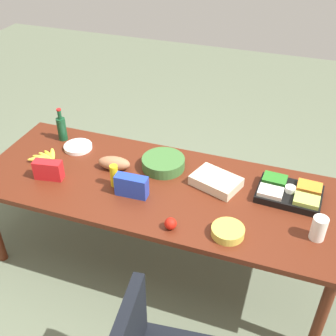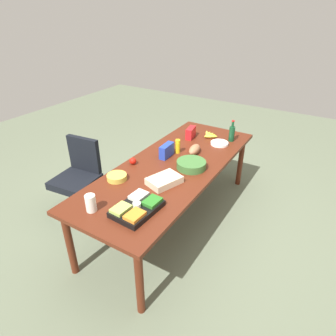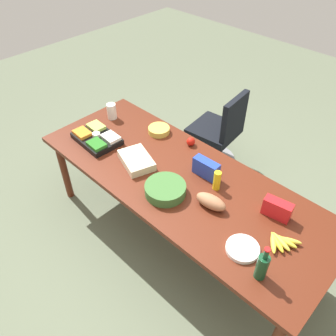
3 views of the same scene
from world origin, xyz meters
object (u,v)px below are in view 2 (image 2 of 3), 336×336
object	(u,v)px
salad_bowl	(191,165)
chip_bag_blue	(167,151)
office_chair	(79,185)
sheet_cake	(164,180)
banana_bunch	(209,135)
wine_bottle	(232,133)
mayo_jar	(91,203)
chip_bag_red	(191,133)
conference_table	(173,170)
chip_bowl	(117,177)
apple_red	(133,161)
paper_plate_stack	(219,143)
bread_loaf	(194,149)
veggie_tray	(137,208)
mustard_bottle	(178,146)

from	to	relation	value
salad_bowl	chip_bag_blue	size ratio (longest dim) A/B	1.43
office_chair	sheet_cake	size ratio (longest dim) A/B	2.90
banana_bunch	wine_bottle	size ratio (longest dim) A/B	0.80
mayo_jar	chip_bag_red	size ratio (longest dim) A/B	0.78
conference_table	chip_bowl	size ratio (longest dim) A/B	12.82
apple_red	sheet_cake	xyz separation A→B (m)	(-0.16, -0.51, -0.00)
banana_bunch	chip_bag_blue	world-z (taller)	chip_bag_blue
banana_bunch	chip_bag_blue	size ratio (longest dim) A/B	1.01
banana_bunch	apple_red	distance (m)	1.20
mayo_jar	chip_bowl	xyz separation A→B (m)	(0.51, 0.15, -0.05)
apple_red	sheet_cake	bearing A→B (deg)	-107.28
mayo_jar	paper_plate_stack	distance (m)	1.88
mayo_jar	chip_bowl	world-z (taller)	mayo_jar
apple_red	chip_bowl	bearing A→B (deg)	-169.94
office_chair	chip_bag_red	size ratio (longest dim) A/B	4.63
bread_loaf	sheet_cake	distance (m)	0.75
bread_loaf	chip_bag_blue	distance (m)	0.34
apple_red	office_chair	bearing A→B (deg)	106.02
veggie_tray	chip_bag_blue	size ratio (longest dim) A/B	1.98
conference_table	banana_bunch	bearing A→B (deg)	-0.83
salad_bowl	wine_bottle	distance (m)	0.91
mayo_jar	bread_loaf	bearing A→B (deg)	-9.66
office_chair	chip_bag_red	bearing A→B (deg)	-37.48
paper_plate_stack	mayo_jar	bearing A→B (deg)	167.67
office_chair	wine_bottle	bearing A→B (deg)	-45.69
veggie_tray	banana_bunch	bearing A→B (deg)	4.85
salad_bowl	paper_plate_stack	xyz separation A→B (m)	(0.72, -0.02, -0.03)
conference_table	veggie_tray	xyz separation A→B (m)	(-0.88, -0.16, 0.10)
banana_bunch	mustard_bottle	distance (m)	0.64
veggie_tray	salad_bowl	bearing A→B (deg)	-2.64
chip_bag_red	wine_bottle	bearing A→B (deg)	-69.58
bread_loaf	mustard_bottle	xyz separation A→B (m)	(-0.09, 0.18, 0.03)
office_chair	sheet_cake	distance (m)	1.29
office_chair	wine_bottle	xyz separation A→B (m)	(1.37, -1.40, 0.50)
bread_loaf	wine_bottle	xyz separation A→B (m)	(0.57, -0.24, 0.06)
chip_bowl	paper_plate_stack	xyz separation A→B (m)	(1.32, -0.55, -0.01)
mayo_jar	chip_bag_red	bearing A→B (deg)	0.29
mustard_bottle	chip_bag_blue	bearing A→B (deg)	159.59
banana_bunch	wine_bottle	distance (m)	0.31
banana_bunch	sheet_cake	xyz separation A→B (m)	(-1.29, -0.11, 0.01)
salad_bowl	bread_loaf	bearing A→B (deg)	21.75
conference_table	banana_bunch	distance (m)	0.92
mayo_jar	veggie_tray	distance (m)	0.39
wine_bottle	chip_bag_red	bearing A→B (deg)	110.42
veggie_tray	wine_bottle	xyz separation A→B (m)	(1.82, -0.15, 0.07)
mustard_bottle	office_chair	bearing A→B (deg)	125.74
chip_bag_red	wine_bottle	world-z (taller)	wine_bottle
wine_bottle	chip_bag_blue	bearing A→B (deg)	149.77
apple_red	bread_loaf	distance (m)	0.75
conference_table	chip_bag_blue	bearing A→B (deg)	51.48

